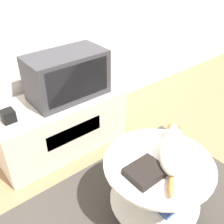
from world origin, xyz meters
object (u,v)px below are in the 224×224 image
object	(u,v)px
tv	(67,76)
speaker	(8,116)
cat	(173,150)
dvd_box	(145,172)

from	to	relation	value
tv	speaker	size ratio (longest dim) A/B	6.91
speaker	cat	size ratio (longest dim) A/B	0.20
tv	cat	distance (m)	1.12
dvd_box	speaker	bearing A→B (deg)	112.63
cat	speaker	bearing A→B (deg)	84.04
speaker	dvd_box	xyz separation A→B (m)	(0.44, -1.05, -0.04)
speaker	cat	world-z (taller)	cat
tv	cat	size ratio (longest dim) A/B	1.36
dvd_box	cat	size ratio (longest dim) A/B	0.45
tv	speaker	xyz separation A→B (m)	(-0.57, -0.05, -0.15)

